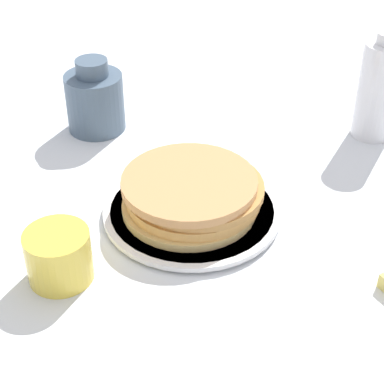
{
  "coord_description": "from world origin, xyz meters",
  "views": [
    {
      "loc": [
        -0.73,
        0.09,
        0.56
      ],
      "look_at": [
        -0.01,
        0.02,
        0.04
      ],
      "focal_mm": 60.0,
      "sensor_mm": 36.0,
      "label": 1
    }
  ],
  "objects_px": {
    "water_bottle_near": "(378,90)",
    "cream_jug": "(95,100)",
    "pancake_stack": "(192,193)",
    "juice_glass": "(59,256)",
    "plate": "(192,211)"
  },
  "relations": [
    {
      "from": "plate",
      "to": "cream_jug",
      "type": "relative_size",
      "value": 2.0
    },
    {
      "from": "water_bottle_near",
      "to": "cream_jug",
      "type": "bearing_deg",
      "value": 81.61
    },
    {
      "from": "pancake_stack",
      "to": "cream_jug",
      "type": "height_order",
      "value": "cream_jug"
    },
    {
      "from": "juice_glass",
      "to": "water_bottle_near",
      "type": "xyz_separation_m",
      "value": [
        0.3,
        -0.5,
        0.05
      ]
    },
    {
      "from": "cream_jug",
      "to": "water_bottle_near",
      "type": "bearing_deg",
      "value": -98.39
    },
    {
      "from": "pancake_stack",
      "to": "juice_glass",
      "type": "bearing_deg",
      "value": 122.29
    },
    {
      "from": "pancake_stack",
      "to": "plate",
      "type": "bearing_deg",
      "value": 175.3
    },
    {
      "from": "pancake_stack",
      "to": "juice_glass",
      "type": "height_order",
      "value": "juice_glass"
    },
    {
      "from": "juice_glass",
      "to": "plate",
      "type": "bearing_deg",
      "value": -58.25
    },
    {
      "from": "cream_jug",
      "to": "water_bottle_near",
      "type": "height_order",
      "value": "water_bottle_near"
    },
    {
      "from": "pancake_stack",
      "to": "water_bottle_near",
      "type": "bearing_deg",
      "value": -59.57
    },
    {
      "from": "plate",
      "to": "pancake_stack",
      "type": "distance_m",
      "value": 0.03
    },
    {
      "from": "plate",
      "to": "water_bottle_near",
      "type": "relative_size",
      "value": 1.39
    },
    {
      "from": "plate",
      "to": "pancake_stack",
      "type": "relative_size",
      "value": 1.26
    },
    {
      "from": "juice_glass",
      "to": "cream_jug",
      "type": "xyz_separation_m",
      "value": [
        0.37,
        -0.04,
        0.02
      ]
    }
  ]
}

